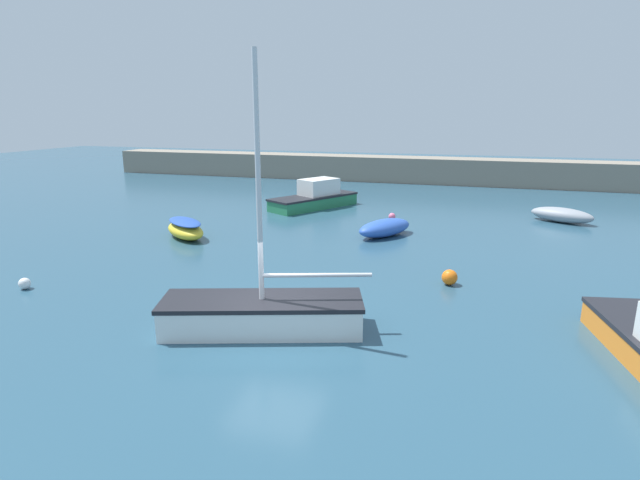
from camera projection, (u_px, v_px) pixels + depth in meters
The scene contains 10 objects.
ground_plane at pixel (273, 335), 13.59m from camera, with size 120.00×120.00×0.20m, color #284C60.
harbor_breakwater at pixel (413, 170), 42.06m from camera, with size 55.76×2.89×2.07m, color gray.
open_tender_yellow at pixel (562, 215), 26.86m from camera, with size 3.42×2.51×0.79m.
rowboat_with_red_cover at pixel (185, 229), 23.49m from camera, with size 3.17×2.88×0.89m.
motorboat_grey_hull at pixel (315, 197), 30.91m from camera, with size 4.63×6.11×1.76m.
sailboat_tall_mast at pixel (263, 312), 13.55m from camera, with size 5.68×3.28×7.31m.
rowboat_blue_near at pixel (385, 228), 23.87m from camera, with size 2.85×3.45×0.81m.
mooring_buoy_white at pixel (25, 284), 16.77m from camera, with size 0.39×0.39×0.39m, color white.
mooring_buoy_pink at pixel (392, 216), 27.47m from camera, with size 0.39×0.39×0.39m, color #EA668C.
mooring_buoy_orange at pixel (450, 277), 17.17m from camera, with size 0.54×0.54×0.54m, color orange.
Camera 1 is at (4.88, -11.58, 5.82)m, focal length 28.00 mm.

